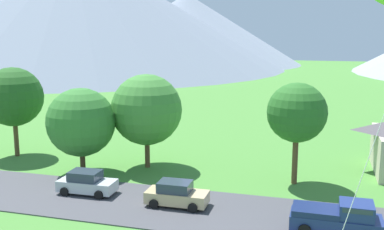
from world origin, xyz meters
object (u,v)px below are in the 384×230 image
(pickup_truck_navy_west_side, at_px, (338,218))
(tree_far_right, at_px, (297,113))
(tree_left_of_center, at_px, (13,97))
(tree_right_of_center, at_px, (81,122))
(parked_car_tan_east_end, at_px, (177,194))
(tree_near_right, at_px, (147,110))
(parked_car_silver_west_end, at_px, (87,183))

(pickup_truck_navy_west_side, bearing_deg, tree_far_right, 109.36)
(tree_left_of_center, bearing_deg, tree_right_of_center, -19.36)
(tree_right_of_center, relative_size, parked_car_tan_east_end, 1.71)
(parked_car_tan_east_end, bearing_deg, tree_far_right, 44.08)
(tree_near_right, xyz_separation_m, pickup_truck_navy_west_side, (15.77, -9.61, -4.08))
(tree_far_right, bearing_deg, tree_left_of_center, 178.10)
(tree_near_right, bearing_deg, parked_car_tan_east_end, -56.58)
(tree_right_of_center, height_order, tree_near_right, tree_near_right)
(tree_far_right, relative_size, parked_car_silver_west_end, 1.88)
(tree_left_of_center, relative_size, tree_far_right, 1.07)
(parked_car_tan_east_end, relative_size, pickup_truck_navy_west_side, 0.81)
(parked_car_tan_east_end, bearing_deg, pickup_truck_navy_west_side, -8.45)
(tree_right_of_center, distance_m, tree_near_right, 5.61)
(tree_left_of_center, xyz_separation_m, parked_car_silver_west_end, (11.68, -7.57, -4.86))
(tree_left_of_center, bearing_deg, tree_far_right, -1.90)
(tree_far_right, xyz_separation_m, pickup_truck_navy_west_side, (3.06, -8.71, -4.58))
(tree_right_of_center, bearing_deg, pickup_truck_navy_west_side, -17.65)
(tree_near_right, xyz_separation_m, parked_car_tan_east_end, (5.32, -8.06, -4.27))
(tree_left_of_center, xyz_separation_m, tree_right_of_center, (8.83, -3.10, -1.35))
(pickup_truck_navy_west_side, bearing_deg, tree_near_right, 148.64)
(tree_left_of_center, bearing_deg, pickup_truck_navy_west_side, -18.17)
(tree_near_right, distance_m, tree_far_right, 12.75)
(tree_near_right, relative_size, tree_far_right, 1.03)
(tree_right_of_center, height_order, tree_far_right, tree_far_right)
(pickup_truck_navy_west_side, bearing_deg, tree_right_of_center, 162.35)
(parked_car_silver_west_end, xyz_separation_m, pickup_truck_navy_west_side, (17.50, -2.00, 0.19))
(tree_right_of_center, xyz_separation_m, tree_far_right, (17.30, 2.23, 1.26))
(tree_near_right, distance_m, pickup_truck_navy_west_side, 18.91)
(tree_left_of_center, xyz_separation_m, tree_far_right, (26.12, -0.87, -0.09))
(tree_far_right, height_order, parked_car_silver_west_end, tree_far_right)
(tree_far_right, bearing_deg, tree_right_of_center, -172.65)
(tree_right_of_center, height_order, pickup_truck_navy_west_side, tree_right_of_center)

